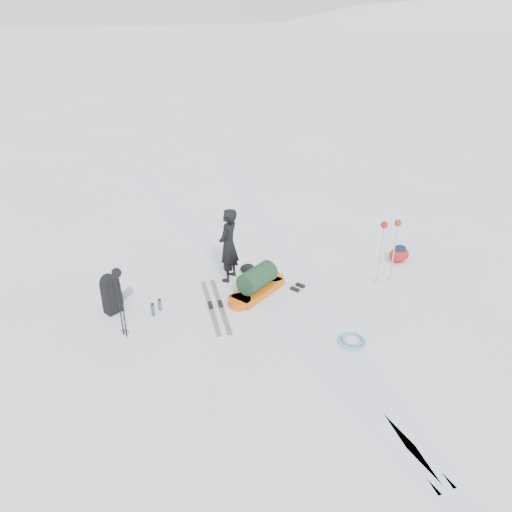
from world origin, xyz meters
The scene contains 14 objects.
ground centered at (0.00, 0.00, 0.00)m, with size 200.00×200.00×0.00m, color white.
snow_hill_backdrop centered at (62.69, 84.02, -69.02)m, with size 359.50×192.00×162.45m.
ski_tracks centered at (0.61, 0.88, 0.00)m, with size 3.38×17.97×0.01m.
skier centered at (-0.28, 1.10, 0.82)m, with size 0.60×0.39×1.64m, color black.
pulk_sled centered at (0.04, 0.31, 0.23)m, with size 1.61×1.16×0.61m.
expedition_rucksack centered at (-2.77, 0.86, 0.37)m, with size 0.68×0.81×0.81m.
ski_poles_black centered at (-2.74, -0.09, 1.15)m, with size 0.17×0.18×1.41m.
ski_poles_silver centered at (2.73, -0.34, 1.21)m, with size 0.46×0.18×1.45m.
touring_skis_grey centered at (-0.92, 0.19, 0.02)m, with size 0.61×2.03×0.07m.
touring_skis_white centered at (0.89, 0.13, 0.02)m, with size 1.18×1.91×0.07m.
rope_coil centered at (0.96, -1.86, 0.03)m, with size 0.65×0.65×0.06m.
small_daypack centered at (3.61, 0.30, 0.20)m, with size 0.61×0.59×0.42m.
thermos_pair centered at (-2.04, 0.42, 0.13)m, with size 0.24×0.21×0.28m.
stuff_sack centered at (0.19, 1.22, 0.10)m, with size 0.37×0.31×0.20m.
Camera 1 is at (-3.45, -7.78, 5.52)m, focal length 35.00 mm.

